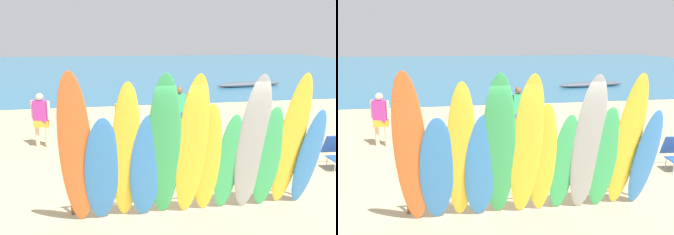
# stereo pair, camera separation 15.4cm
# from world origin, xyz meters

# --- Properties ---
(ground) EXTENTS (60.00, 60.00, 0.00)m
(ground) POSITION_xyz_m (0.00, 14.00, 0.00)
(ground) COLOR tan
(ocean_water) EXTENTS (60.00, 40.00, 0.02)m
(ocean_water) POSITION_xyz_m (0.00, 30.54, 0.01)
(ocean_water) COLOR teal
(ocean_water) RESTS_ON ground
(surfboard_rack) EXTENTS (4.58, 0.07, 0.66)m
(surfboard_rack) POSITION_xyz_m (0.00, 0.00, 0.55)
(surfboard_rack) COLOR brown
(surfboard_rack) RESTS_ON ground
(surfboard_orange_0) EXTENTS (0.57, 0.97, 2.77)m
(surfboard_orange_0) POSITION_xyz_m (-2.08, -0.68, 1.38)
(surfboard_orange_0) COLOR orange
(surfboard_orange_0) RESTS_ON ground
(surfboard_blue_1) EXTENTS (0.65, 0.82, 2.02)m
(surfboard_blue_1) POSITION_xyz_m (-1.68, -0.58, 1.01)
(surfboard_blue_1) COLOR #337AD1
(surfboard_blue_1) RESTS_ON ground
(surfboard_yellow_2) EXTENTS (0.52, 1.02, 2.59)m
(surfboard_yellow_2) POSITION_xyz_m (-1.27, -0.63, 1.30)
(surfboard_yellow_2) COLOR yellow
(surfboard_yellow_2) RESTS_ON ground
(surfboard_blue_3) EXTENTS (0.64, 0.76, 2.04)m
(surfboard_blue_3) POSITION_xyz_m (-0.92, -0.56, 1.02)
(surfboard_blue_3) COLOR #337AD1
(surfboard_blue_3) RESTS_ON ground
(surfboard_green_4) EXTENTS (0.66, 1.08, 2.72)m
(surfboard_green_4) POSITION_xyz_m (-0.64, -0.67, 1.36)
(surfboard_green_4) COLOR #38B266
(surfboard_green_4) RESTS_ON ground
(surfboard_yellow_5) EXTENTS (0.56, 0.95, 2.69)m
(surfboard_yellow_5) POSITION_xyz_m (-0.16, -0.68, 1.34)
(surfboard_yellow_5) COLOR yellow
(surfboard_yellow_5) RESTS_ON ground
(surfboard_yellow_6) EXTENTS (0.52, 0.76, 2.17)m
(surfboard_yellow_6) POSITION_xyz_m (0.16, -0.54, 1.09)
(surfboard_yellow_6) COLOR yellow
(surfboard_yellow_6) RESTS_ON ground
(surfboard_green_7) EXTENTS (0.53, 0.64, 1.95)m
(surfboard_green_7) POSITION_xyz_m (0.57, -0.48, 0.97)
(surfboard_green_7) COLOR #38B266
(surfboard_green_7) RESTS_ON ground
(surfboard_grey_8) EXTENTS (0.59, 0.75, 2.64)m
(surfboard_grey_8) POSITION_xyz_m (0.97, -0.58, 1.32)
(surfboard_grey_8) COLOR #999EA3
(surfboard_grey_8) RESTS_ON ground
(surfboard_green_9) EXTENTS (0.52, 0.60, 2.06)m
(surfboard_green_9) POSITION_xyz_m (1.32, -0.50, 1.03)
(surfboard_green_9) COLOR #38B266
(surfboard_green_9) RESTS_ON ground
(surfboard_yellow_10) EXTENTS (0.51, 0.86, 2.65)m
(surfboard_yellow_10) POSITION_xyz_m (1.72, -0.58, 1.32)
(surfboard_yellow_10) COLOR yellow
(surfboard_yellow_10) RESTS_ON ground
(surfboard_blue_11) EXTENTS (0.53, 0.70, 1.99)m
(surfboard_blue_11) POSITION_xyz_m (2.12, -0.53, 1.00)
(surfboard_blue_11) COLOR #337AD1
(surfboard_blue_11) RESTS_ON ground
(beachgoer_near_rack) EXTENTS (0.40, 0.47, 1.53)m
(beachgoer_near_rack) POSITION_xyz_m (-1.04, 3.81, 0.88)
(beachgoer_near_rack) COLOR tan
(beachgoer_near_rack) RESTS_ON ground
(beachgoer_photographing) EXTENTS (0.57, 0.35, 1.60)m
(beachgoer_photographing) POSITION_xyz_m (-3.35, 4.53, 0.92)
(beachgoer_photographing) COLOR beige
(beachgoer_photographing) RESTS_ON ground
(beachgoer_by_water) EXTENTS (0.60, 0.31, 1.64)m
(beachgoer_by_water) POSITION_xyz_m (0.81, 4.80, 0.94)
(beachgoer_by_water) COLOR brown
(beachgoer_by_water) RESTS_ON ground
(beach_chair_red) EXTENTS (0.65, 0.82, 0.80)m
(beach_chair_red) POSITION_xyz_m (3.64, 2.94, 0.42)
(beach_chair_red) COLOR #B7B7BC
(beach_chair_red) RESTS_ON ground
(beach_chair_blue) EXTENTS (0.56, 0.75, 0.81)m
(beach_chair_blue) POSITION_xyz_m (4.06, 1.37, 0.43)
(beach_chair_blue) COLOR #B7B7BC
(beach_chair_blue) RESTS_ON ground
(distant_boat) EXTENTS (4.51, 1.32, 0.36)m
(distant_boat) POSITION_xyz_m (7.67, 15.50, 0.16)
(distant_boat) COLOR #4C515B
(distant_boat) RESTS_ON ground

